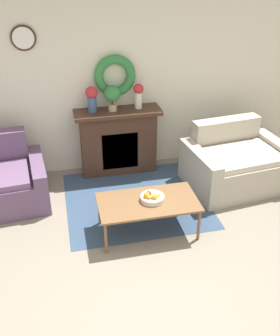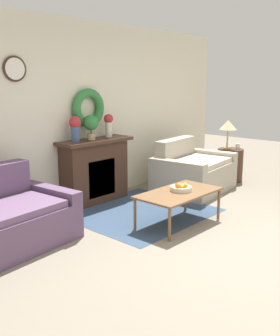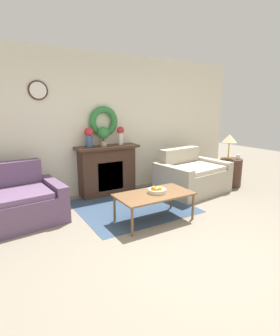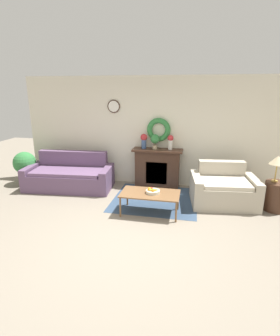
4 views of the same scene
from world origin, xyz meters
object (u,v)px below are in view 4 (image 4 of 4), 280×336
(fireplace, at_px, (157,168))
(vase_on_mantel_right, at_px, (170,141))
(table_lamp, at_px, (278,161))
(fruit_bowl, at_px, (153,191))
(vase_on_mantel_left, at_px, (144,140))
(loveseat_right, at_px, (223,189))
(couch_left, at_px, (70,176))
(side_table_by_loveseat, at_px, (276,196))
(potted_plant_floor_by_couch, at_px, (25,164))
(coffee_table, at_px, (150,195))
(potted_plant_on_mantel, at_px, (155,140))

(fireplace, bearing_deg, vase_on_mantel_right, 1.07)
(table_lamp, bearing_deg, fruit_bowl, -163.22)
(fruit_bowl, xyz_separation_m, vase_on_mantel_left, (-0.47, 1.54, 0.71))
(loveseat_right, bearing_deg, fruit_bowl, -157.36)
(couch_left, height_order, side_table_by_loveseat, couch_left)
(vase_on_mantel_right, bearing_deg, potted_plant_floor_by_couch, -172.28)
(vase_on_mantel_left, distance_m, vase_on_mantel_right, 0.65)
(loveseat_right, bearing_deg, coffee_table, -158.03)
(side_table_by_loveseat, distance_m, table_lamp, 0.74)
(loveseat_right, height_order, fruit_bowl, loveseat_right)
(coffee_table, distance_m, vase_on_mantel_right, 1.74)
(coffee_table, relative_size, table_lamp, 2.16)
(couch_left, distance_m, loveseat_right, 3.67)
(side_table_by_loveseat, xyz_separation_m, vase_on_mantel_right, (-2.26, 0.87, 0.88))
(vase_on_mantel_right, distance_m, potted_plant_on_mantel, 0.37)
(couch_left, xyz_separation_m, loveseat_right, (3.66, -0.19, 0.01))
(coffee_table, bearing_deg, vase_on_mantel_left, 105.47)
(vase_on_mantel_right, height_order, potted_plant_on_mantel, potted_plant_on_mantel)
(couch_left, xyz_separation_m, side_table_by_loveseat, (4.68, -0.32, -0.01))
(fireplace, relative_size, couch_left, 0.56)
(table_lamp, bearing_deg, coffee_table, -163.44)
(fireplace, height_order, table_lamp, table_lamp)
(couch_left, distance_m, potted_plant_on_mantel, 2.30)
(potted_plant_floor_by_couch, bearing_deg, coffee_table, -16.72)
(couch_left, height_order, potted_plant_on_mantel, potted_plant_on_mantel)
(coffee_table, relative_size, side_table_by_loveseat, 1.93)
(couch_left, relative_size, side_table_by_loveseat, 3.64)
(coffee_table, bearing_deg, table_lamp, 16.56)
(fireplace, distance_m, side_table_by_loveseat, 2.71)
(fireplace, height_order, side_table_by_loveseat, fireplace)
(fruit_bowl, distance_m, vase_on_mantel_right, 1.70)
(couch_left, distance_m, coffee_table, 2.41)
(coffee_table, height_order, table_lamp, table_lamp)
(table_lamp, distance_m, vase_on_mantel_right, 2.35)
(fruit_bowl, height_order, vase_on_mantel_left, vase_on_mantel_left)
(fireplace, xyz_separation_m, vase_on_mantel_left, (-0.35, 0.01, 0.69))
(vase_on_mantel_left, bearing_deg, coffee_table, -74.53)
(couch_left, height_order, potted_plant_floor_by_couch, couch_left)
(couch_left, relative_size, vase_on_mantel_right, 6.13)
(coffee_table, xyz_separation_m, potted_plant_on_mantel, (-0.15, 1.52, 0.81))
(loveseat_right, height_order, coffee_table, loveseat_right)
(table_lamp, bearing_deg, side_table_by_loveseat, -38.66)
(fireplace, height_order, potted_plant_on_mantel, potted_plant_on_mantel)
(side_table_by_loveseat, xyz_separation_m, potted_plant_floor_by_couch, (-5.95, 0.37, 0.24))
(couch_left, height_order, fruit_bowl, couch_left)
(loveseat_right, xyz_separation_m, potted_plant_on_mantel, (-1.61, 0.72, 0.89))
(coffee_table, bearing_deg, potted_plant_floor_by_couch, 163.28)
(fruit_bowl, height_order, potted_plant_on_mantel, potted_plant_on_mantel)
(vase_on_mantel_left, bearing_deg, potted_plant_floor_by_couch, -170.64)
(fireplace, xyz_separation_m, loveseat_right, (1.54, -0.73, -0.18))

